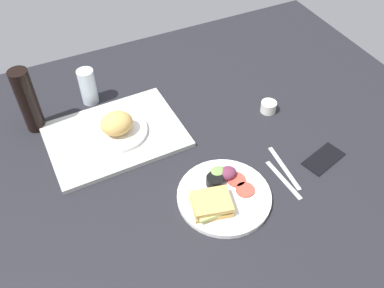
{
  "coord_description": "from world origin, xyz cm",
  "views": [
    {
      "loc": [
        -38.35,
        -81.24,
        101.13
      ],
      "look_at": [
        2.0,
        3.0,
        4.0
      ],
      "focal_mm": 38.92,
      "sensor_mm": 36.0,
      "label": 1
    }
  ],
  "objects_px": {
    "drinking_glass": "(88,87)",
    "serving_tray": "(115,135)",
    "knife": "(284,168)",
    "cell_phone": "(324,158)",
    "plate_with_salad": "(222,194)",
    "fork": "(283,180)",
    "bread_plate_near": "(117,127)",
    "soda_bottle": "(28,101)",
    "espresso_cup": "(268,107)"
  },
  "relations": [
    {
      "from": "serving_tray",
      "to": "espresso_cup",
      "type": "distance_m",
      "value": 0.56
    },
    {
      "from": "plate_with_salad",
      "to": "knife",
      "type": "distance_m",
      "value": 0.24
    },
    {
      "from": "soda_bottle",
      "to": "cell_phone",
      "type": "distance_m",
      "value": 0.99
    },
    {
      "from": "serving_tray",
      "to": "fork",
      "type": "relative_size",
      "value": 2.65
    },
    {
      "from": "knife",
      "to": "serving_tray",
      "type": "bearing_deg",
      "value": 54.97
    },
    {
      "from": "drinking_glass",
      "to": "cell_phone",
      "type": "distance_m",
      "value": 0.86
    },
    {
      "from": "plate_with_salad",
      "to": "drinking_glass",
      "type": "xyz_separation_m",
      "value": [
        -0.23,
        0.6,
        0.05
      ]
    },
    {
      "from": "serving_tray",
      "to": "bread_plate_near",
      "type": "xyz_separation_m",
      "value": [
        0.01,
        -0.01,
        0.04
      ]
    },
    {
      "from": "serving_tray",
      "to": "bread_plate_near",
      "type": "height_order",
      "value": "bread_plate_near"
    },
    {
      "from": "plate_with_salad",
      "to": "knife",
      "type": "xyz_separation_m",
      "value": [
        0.24,
        0.02,
        -0.01
      ]
    },
    {
      "from": "espresso_cup",
      "to": "plate_with_salad",
      "type": "bearing_deg",
      "value": -141.35
    },
    {
      "from": "plate_with_salad",
      "to": "knife",
      "type": "height_order",
      "value": "plate_with_salad"
    },
    {
      "from": "serving_tray",
      "to": "knife",
      "type": "height_order",
      "value": "serving_tray"
    },
    {
      "from": "fork",
      "to": "drinking_glass",
      "type": "bearing_deg",
      "value": 31.45
    },
    {
      "from": "soda_bottle",
      "to": "fork",
      "type": "distance_m",
      "value": 0.87
    },
    {
      "from": "drinking_glass",
      "to": "cell_phone",
      "type": "bearing_deg",
      "value": -45.54
    },
    {
      "from": "espresso_cup",
      "to": "cell_phone",
      "type": "bearing_deg",
      "value": -82.91
    },
    {
      "from": "soda_bottle",
      "to": "fork",
      "type": "height_order",
      "value": "soda_bottle"
    },
    {
      "from": "fork",
      "to": "cell_phone",
      "type": "height_order",
      "value": "cell_phone"
    },
    {
      "from": "cell_phone",
      "to": "knife",
      "type": "bearing_deg",
      "value": 154.53
    },
    {
      "from": "plate_with_salad",
      "to": "cell_phone",
      "type": "relative_size",
      "value": 1.96
    },
    {
      "from": "cell_phone",
      "to": "soda_bottle",
      "type": "bearing_deg",
      "value": 129.84
    },
    {
      "from": "knife",
      "to": "cell_phone",
      "type": "bearing_deg",
      "value": -95.04
    },
    {
      "from": "fork",
      "to": "knife",
      "type": "bearing_deg",
      "value": -40.01
    },
    {
      "from": "bread_plate_near",
      "to": "knife",
      "type": "relative_size",
      "value": 1.06
    },
    {
      "from": "bread_plate_near",
      "to": "knife",
      "type": "xyz_separation_m",
      "value": [
        0.43,
        -0.36,
        -0.05
      ]
    },
    {
      "from": "drinking_glass",
      "to": "fork",
      "type": "xyz_separation_m",
      "value": [
        0.43,
        -0.63,
        -0.07
      ]
    },
    {
      "from": "soda_bottle",
      "to": "espresso_cup",
      "type": "bearing_deg",
      "value": -19.75
    },
    {
      "from": "serving_tray",
      "to": "fork",
      "type": "height_order",
      "value": "serving_tray"
    },
    {
      "from": "drinking_glass",
      "to": "knife",
      "type": "distance_m",
      "value": 0.75
    },
    {
      "from": "espresso_cup",
      "to": "knife",
      "type": "bearing_deg",
      "value": -111.91
    },
    {
      "from": "serving_tray",
      "to": "fork",
      "type": "bearing_deg",
      "value": -44.76
    },
    {
      "from": "bread_plate_near",
      "to": "cell_phone",
      "type": "relative_size",
      "value": 1.4
    },
    {
      "from": "plate_with_salad",
      "to": "bread_plate_near",
      "type": "bearing_deg",
      "value": 117.18
    },
    {
      "from": "bread_plate_near",
      "to": "soda_bottle",
      "type": "xyz_separation_m",
      "value": [
        -0.24,
        0.17,
        0.07
      ]
    },
    {
      "from": "drinking_glass",
      "to": "fork",
      "type": "bearing_deg",
      "value": -55.41
    },
    {
      "from": "espresso_cup",
      "to": "serving_tray",
      "type": "bearing_deg",
      "value": 168.3
    },
    {
      "from": "drinking_glass",
      "to": "espresso_cup",
      "type": "xyz_separation_m",
      "value": [
        0.57,
        -0.33,
        -0.05
      ]
    },
    {
      "from": "plate_with_salad",
      "to": "serving_tray",
      "type": "bearing_deg",
      "value": 118.11
    },
    {
      "from": "drinking_glass",
      "to": "bread_plate_near",
      "type": "bearing_deg",
      "value": -81.78
    },
    {
      "from": "drinking_glass",
      "to": "cell_phone",
      "type": "height_order",
      "value": "drinking_glass"
    },
    {
      "from": "fork",
      "to": "cell_phone",
      "type": "relative_size",
      "value": 1.18
    },
    {
      "from": "cell_phone",
      "to": "espresso_cup",
      "type": "bearing_deg",
      "value": 81.45
    },
    {
      "from": "plate_with_salad",
      "to": "drinking_glass",
      "type": "relative_size",
      "value": 2.05
    },
    {
      "from": "bread_plate_near",
      "to": "espresso_cup",
      "type": "height_order",
      "value": "bread_plate_near"
    },
    {
      "from": "drinking_glass",
      "to": "knife",
      "type": "relative_size",
      "value": 0.72
    },
    {
      "from": "drinking_glass",
      "to": "fork",
      "type": "distance_m",
      "value": 0.77
    },
    {
      "from": "drinking_glass",
      "to": "serving_tray",
      "type": "bearing_deg",
      "value": -84.3
    },
    {
      "from": "fork",
      "to": "soda_bottle",
      "type": "bearing_deg",
      "value": 45.13
    },
    {
      "from": "plate_with_salad",
      "to": "fork",
      "type": "relative_size",
      "value": 1.66
    }
  ]
}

